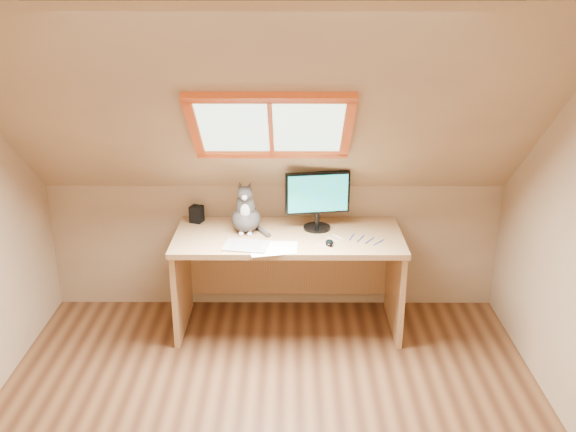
{
  "coord_description": "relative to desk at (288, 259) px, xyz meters",
  "views": [
    {
      "loc": [
        0.12,
        -2.91,
        2.51
      ],
      "look_at": [
        0.11,
        1.0,
        1.04
      ],
      "focal_mm": 40.0,
      "sensor_mm": 36.0,
      "label": 1
    }
  ],
  "objects": [
    {
      "name": "papers",
      "position": [
        -0.17,
        -0.33,
        0.23
      ],
      "size": [
        0.33,
        0.27,
        0.0
      ],
      "color": "white",
      "rests_on": "desk"
    },
    {
      "name": "room_shell",
      "position": [
        -0.11,
        -1.54,
        0.91
      ],
      "size": [
        3.52,
        3.52,
        2.41
      ],
      "color": "tan",
      "rests_on": "ground"
    },
    {
      "name": "desk",
      "position": [
        0.0,
        0.0,
        0.0
      ],
      "size": [
        1.65,
        0.72,
        0.75
      ],
      "color": "tan",
      "rests_on": "ground"
    },
    {
      "name": "graphics_tablet",
      "position": [
        -0.29,
        -0.29,
        0.23
      ],
      "size": [
        0.33,
        0.26,
        0.01
      ],
      "primitive_type": "cube",
      "rotation": [
        0.0,
        0.0,
        -0.16
      ],
      "color": "#B2B2B7",
      "rests_on": "desk"
    },
    {
      "name": "cat",
      "position": [
        -0.31,
        -0.01,
        0.37
      ],
      "size": [
        0.21,
        0.26,
        0.39
      ],
      "color": "#48433F",
      "rests_on": "desk"
    },
    {
      "name": "desk_speaker",
      "position": [
        -0.7,
        0.18,
        0.29
      ],
      "size": [
        0.11,
        0.11,
        0.13
      ],
      "primitive_type": "cube",
      "rotation": [
        0.0,
        0.0,
        -0.33
      ],
      "color": "black",
      "rests_on": "desk"
    },
    {
      "name": "cables",
      "position": [
        0.45,
        -0.19,
        0.23
      ],
      "size": [
        0.51,
        0.26,
        0.01
      ],
      "color": "silver",
      "rests_on": "desk"
    },
    {
      "name": "monitor",
      "position": [
        0.21,
        0.04,
        0.48
      ],
      "size": [
        0.47,
        0.2,
        0.44
      ],
      "color": "black",
      "rests_on": "desk"
    },
    {
      "name": "mouse",
      "position": [
        0.29,
        -0.26,
        0.24
      ],
      "size": [
        0.06,
        0.1,
        0.03
      ],
      "primitive_type": "ellipsoid",
      "rotation": [
        0.0,
        0.0,
        -0.07
      ],
      "color": "black",
      "rests_on": "desk"
    }
  ]
}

